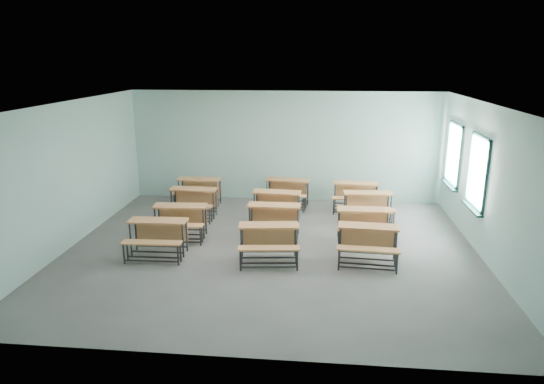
{
  "coord_description": "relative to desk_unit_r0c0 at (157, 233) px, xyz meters",
  "views": [
    {
      "loc": [
        1.01,
        -9.92,
        4.13
      ],
      "look_at": [
        -0.1,
        1.2,
        1.0
      ],
      "focal_mm": 32.0,
      "sensor_mm": 36.0,
      "label": 1
    }
  ],
  "objects": [
    {
      "name": "room",
      "position": [
        2.47,
        0.57,
        1.08
      ],
      "size": [
        9.04,
        8.04,
        3.24
      ],
      "color": "slate",
      "rests_on": "ground"
    },
    {
      "name": "desk_unit_r1c0",
      "position": [
        0.18,
        1.09,
        0.0
      ],
      "size": [
        1.29,
        0.9,
        0.77
      ],
      "rotation": [
        0.0,
        0.0,
        0.06
      ],
      "color": "#D0824B",
      "rests_on": "ground"
    },
    {
      "name": "desk_unit_r1c2",
      "position": [
        4.45,
        1.22,
        0.0
      ],
      "size": [
        1.24,
        0.83,
        0.77
      ],
      "rotation": [
        0.0,
        0.0,
        0.0
      ],
      "color": "#D0824B",
      "rests_on": "ground"
    },
    {
      "name": "desk_unit_r2c1",
      "position": [
        2.32,
        2.51,
        0.0
      ],
      "size": [
        1.28,
        0.9,
        0.77
      ],
      "rotation": [
        0.0,
        0.0,
        -0.06
      ],
      "color": "#D0824B",
      "rests_on": "ground"
    },
    {
      "name": "desk_unit_r0c1",
      "position": [
        2.4,
        -0.06,
        0.0
      ],
      "size": [
        1.32,
        0.96,
        0.77
      ],
      "rotation": [
        0.0,
        0.0,
        0.11
      ],
      "color": "#D0824B",
      "rests_on": "ground"
    },
    {
      "name": "desk_unit_r0c0",
      "position": [
        0.0,
        0.0,
        0.0
      ],
      "size": [
        1.26,
        0.86,
        0.77
      ],
      "rotation": [
        0.0,
        0.0,
        0.03
      ],
      "color": "#D0824B",
      "rests_on": "ground"
    },
    {
      "name": "desk_unit_r3c2",
      "position": [
        4.42,
        3.64,
        0.0
      ],
      "size": [
        1.3,
        0.92,
        0.77
      ],
      "rotation": [
        0.0,
        0.0,
        -0.08
      ],
      "color": "#D0824B",
      "rests_on": "ground"
    },
    {
      "name": "desk_unit_r3c1",
      "position": [
        2.5,
        3.83,
        0.0
      ],
      "size": [
        1.34,
        0.99,
        0.77
      ],
      "rotation": [
        0.0,
        0.0,
        -0.14
      ],
      "color": "#D0824B",
      "rests_on": "ground"
    },
    {
      "name": "desk_unit_r2c0",
      "position": [
        0.1,
        2.58,
        0.0
      ],
      "size": [
        1.26,
        0.87,
        0.77
      ],
      "rotation": [
        0.0,
        0.0,
        -0.03
      ],
      "color": "#D0824B",
      "rests_on": "ground"
    },
    {
      "name": "desk_unit_r3c0",
      "position": [
        -0.02,
        3.67,
        0.0
      ],
      "size": [
        1.26,
        0.87,
        0.77
      ],
      "rotation": [
        0.0,
        0.0,
        -0.04
      ],
      "color": "#D0824B",
      "rests_on": "ground"
    },
    {
      "name": "desk_unit_r1c1",
      "position": [
        2.37,
        1.35,
        0.0
      ],
      "size": [
        1.24,
        0.84,
        0.77
      ],
      "rotation": [
        0.0,
        0.0,
        -0.01
      ],
      "color": "#D0824B",
      "rests_on": "ground"
    },
    {
      "name": "desk_unit_r2c2",
      "position": [
        4.67,
        2.66,
        0.0
      ],
      "size": [
        1.29,
        0.92,
        0.77
      ],
      "rotation": [
        0.0,
        0.0,
        0.07
      ],
      "color": "#D0824B",
      "rests_on": "ground"
    },
    {
      "name": "desk_unit_r0c2",
      "position": [
        4.43,
        0.08,
        0.0
      ],
      "size": [
        1.29,
        0.91,
        0.77
      ],
      "rotation": [
        0.0,
        0.0,
        -0.06
      ],
      "color": "#D0824B",
      "rests_on": "ground"
    }
  ]
}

